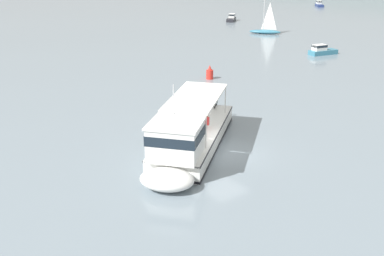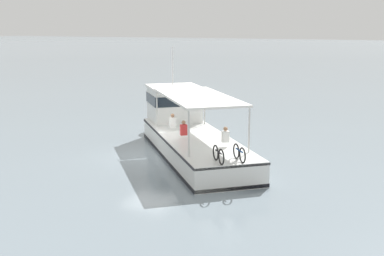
% 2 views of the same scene
% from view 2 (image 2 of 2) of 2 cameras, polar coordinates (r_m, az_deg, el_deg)
% --- Properties ---
extents(ground_plane, '(400.00, 400.00, 0.00)m').
position_cam_2_polar(ground_plane, '(25.50, -4.91, -3.22)').
color(ground_plane, gray).
extents(ferry_main, '(10.58, 11.69, 5.32)m').
position_cam_2_polar(ferry_main, '(26.41, -0.60, -0.38)').
color(ferry_main, white).
rests_on(ferry_main, ground).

